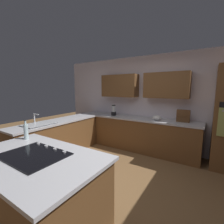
{
  "coord_description": "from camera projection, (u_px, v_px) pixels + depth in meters",
  "views": [
    {
      "loc": [
        -1.36,
        2.19,
        1.69
      ],
      "look_at": [
        0.64,
        -0.96,
        1.13
      ],
      "focal_mm": 24.78,
      "sensor_mm": 36.0,
      "label": 1
    }
  ],
  "objects": [
    {
      "name": "sink_unit",
      "position": [
        40.0,
        124.0,
        3.46
      ],
      "size": [
        0.46,
        0.7,
        0.23
      ],
      "color": "#515456",
      "rests_on": "countertop_side"
    },
    {
      "name": "lower_cabinets_back",
      "position": [
        143.0,
        135.0,
        4.22
      ],
      "size": [
        2.8,
        0.6,
        0.86
      ],
      "primitive_type": "cube",
      "color": "brown",
      "rests_on": "ground"
    },
    {
      "name": "blender",
      "position": [
        114.0,
        111.0,
        4.62
      ],
      "size": [
        0.15,
        0.15,
        0.32
      ],
      "color": "black",
      "rests_on": "countertop_back"
    },
    {
      "name": "countertop_back",
      "position": [
        144.0,
        119.0,
        4.16
      ],
      "size": [
        2.84,
        0.64,
        0.04
      ],
      "primitive_type": "cube",
      "color": "#B2B2B7",
      "rests_on": "lower_cabinets_back"
    },
    {
      "name": "oil_bottle",
      "position": [
        26.0,
        131.0,
        2.44
      ],
      "size": [
        0.07,
        0.07,
        0.31
      ],
      "color": "silver",
      "rests_on": "island_top"
    },
    {
      "name": "mixing_bowl",
      "position": [
        157.0,
        118.0,
        3.94
      ],
      "size": [
        0.21,
        0.21,
        0.12
      ],
      "primitive_type": "ellipsoid",
      "color": "white",
      "rests_on": "countertop_back"
    },
    {
      "name": "countertop_side",
      "position": [
        66.0,
        120.0,
        4.09
      ],
      "size": [
        0.64,
        2.94,
        0.04
      ],
      "primitive_type": "cube",
      "color": "#B2B2B7",
      "rests_on": "lower_cabinets_side"
    },
    {
      "name": "spice_rack",
      "position": [
        183.0,
        116.0,
        3.69
      ],
      "size": [
        0.29,
        0.11,
        0.29
      ],
      "color": "brown",
      "rests_on": "countertop_back"
    },
    {
      "name": "cooktop",
      "position": [
        34.0,
        155.0,
        1.85
      ],
      "size": [
        0.76,
        0.56,
        0.03
      ],
      "color": "black",
      "rests_on": "island_top"
    },
    {
      "name": "island_base",
      "position": [
        37.0,
        191.0,
        1.92
      ],
      "size": [
        1.67,
        0.97,
        0.86
      ],
      "primitive_type": "cube",
      "color": "brown",
      "rests_on": "ground"
    },
    {
      "name": "island_top",
      "position": [
        34.0,
        157.0,
        1.85
      ],
      "size": [
        1.75,
        1.05,
        0.04
      ],
      "primitive_type": "cube",
      "color": "#B2B2B7",
      "rests_on": "island_base"
    },
    {
      "name": "lower_cabinets_side",
      "position": [
        67.0,
        136.0,
        4.16
      ],
      "size": [
        0.6,
        2.9,
        0.86
      ],
      "primitive_type": "cube",
      "color": "brown",
      "rests_on": "ground"
    },
    {
      "name": "wall_back",
      "position": [
        150.0,
        99.0,
        4.33
      ],
      "size": [
        6.0,
        0.44,
        2.6
      ],
      "color": "silver",
      "rests_on": "ground"
    },
    {
      "name": "ground_plane",
      "position": [
        113.0,
        183.0,
        2.8
      ],
      "size": [
        14.0,
        14.0,
        0.0
      ],
      "primitive_type": "plane",
      "color": "brown"
    }
  ]
}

